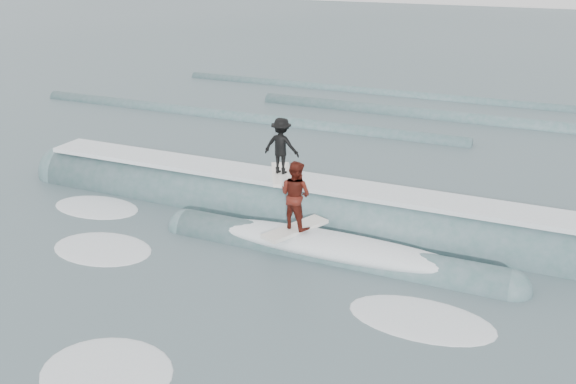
% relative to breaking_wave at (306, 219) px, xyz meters
% --- Properties ---
extents(ground, '(160.00, 160.00, 0.00)m').
position_rel_breaking_wave_xyz_m(ground, '(-0.29, -4.25, -0.05)').
color(ground, '#394E53').
rests_on(ground, ground).
extents(breaking_wave, '(20.15, 3.88, 2.20)m').
position_rel_breaking_wave_xyz_m(breaking_wave, '(0.00, 0.00, 0.00)').
color(breaking_wave, '#396160').
rests_on(breaking_wave, ground).
extents(surfer_black, '(1.40, 2.03, 1.79)m').
position_rel_breaking_wave_xyz_m(surfer_black, '(-0.96, 0.36, 1.99)').
color(surfer_black, white).
rests_on(surfer_black, ground).
extents(surfer_red, '(1.29, 2.06, 1.95)m').
position_rel_breaking_wave_xyz_m(surfer_red, '(0.46, -1.84, 1.43)').
color(surfer_red, white).
rests_on(surfer_red, ground).
extents(whitewater, '(14.90, 8.65, 0.10)m').
position_rel_breaking_wave_xyz_m(whitewater, '(0.33, -5.50, -0.05)').
color(whitewater, white).
rests_on(whitewater, ground).
extents(far_swells, '(32.85, 8.65, 0.80)m').
position_rel_breaking_wave_xyz_m(far_swells, '(-2.15, 13.40, -0.05)').
color(far_swells, '#396160').
rests_on(far_swells, ground).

